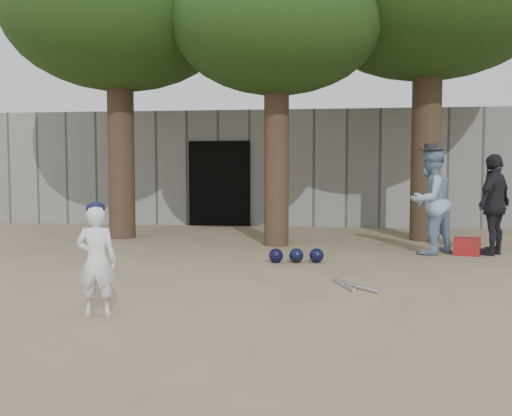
# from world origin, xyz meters

# --- Properties ---
(ground) EXTENTS (70.00, 70.00, 0.00)m
(ground) POSITION_xyz_m (0.00, 0.00, 0.00)
(ground) COLOR #937C5E
(ground) RESTS_ON ground
(boy_player) EXTENTS (0.43, 0.31, 1.13)m
(boy_player) POSITION_xyz_m (-0.74, -1.30, 0.56)
(boy_player) COLOR white
(boy_player) RESTS_ON ground
(spectator_blue) EXTENTS (1.14, 1.12, 1.85)m
(spectator_blue) POSITION_xyz_m (3.35, 3.41, 0.93)
(spectator_blue) COLOR #81A2C7
(spectator_blue) RESTS_ON ground
(spectator_dark) EXTENTS (0.98, 1.06, 1.75)m
(spectator_dark) POSITION_xyz_m (4.44, 3.46, 0.87)
(spectator_dark) COLOR black
(spectator_dark) RESTS_ON ground
(red_bag) EXTENTS (0.50, 0.43, 0.30)m
(red_bag) POSITION_xyz_m (3.98, 3.36, 0.15)
(red_bag) COLOR maroon
(red_bag) RESTS_ON ground
(back_building) EXTENTS (16.00, 5.24, 3.00)m
(back_building) POSITION_xyz_m (-0.00, 10.33, 1.50)
(back_building) COLOR gray
(back_building) RESTS_ON ground
(helmet_row) EXTENTS (0.87, 0.33, 0.23)m
(helmet_row) POSITION_xyz_m (1.10, 2.20, 0.11)
(helmet_row) COLOR black
(helmet_row) RESTS_ON ground
(bat_pile) EXTENTS (0.57, 0.77, 0.06)m
(bat_pile) POSITION_xyz_m (1.88, 0.39, 0.03)
(bat_pile) COLOR silver
(bat_pile) RESTS_ON ground
(tree_row) EXTENTS (11.40, 5.80, 6.69)m
(tree_row) POSITION_xyz_m (0.74, 5.02, 4.69)
(tree_row) COLOR brown
(tree_row) RESTS_ON ground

